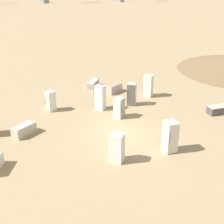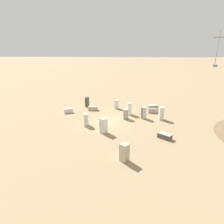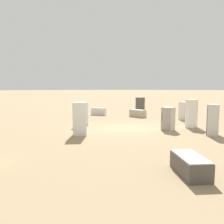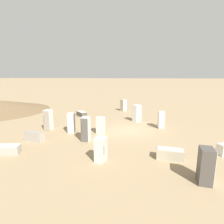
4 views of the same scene
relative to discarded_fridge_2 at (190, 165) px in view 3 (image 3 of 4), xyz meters
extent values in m
plane|color=#9E8460|center=(-7.08, 4.19, -0.30)|extent=(1000.00, 1000.00, 0.00)
cube|color=#4C4742|center=(0.00, 0.00, -0.02)|extent=(1.68, 1.51, 0.56)
cube|color=silver|center=(0.00, 0.00, 0.28)|extent=(1.61, 1.45, 0.04)
cube|color=#B2A88E|center=(-10.68, 9.36, 0.03)|extent=(1.60, 0.72, 0.65)
cube|color=#BCB7AD|center=(-10.68, 9.36, 0.37)|extent=(1.54, 0.69, 0.04)
cube|color=silver|center=(-14.39, 7.48, 0.05)|extent=(1.56, 1.26, 0.70)
cube|color=silver|center=(-14.39, 7.48, 0.42)|extent=(1.50, 1.21, 0.04)
cube|color=white|center=(-7.25, 0.65, 0.65)|extent=(0.99, 1.00, 1.90)
cube|color=beige|center=(-7.47, 0.34, 0.65)|extent=(0.57, 0.42, 1.83)
cylinder|color=#2D2D2D|center=(-7.69, 0.45, 0.75)|extent=(0.02, 0.02, 0.67)
cube|color=silver|center=(-9.97, 2.55, 0.54)|extent=(0.68, 0.80, 1.67)
cube|color=silver|center=(-10.04, 2.92, 0.54)|extent=(0.53, 0.14, 1.61)
cylinder|color=#2D2D2D|center=(-9.86, 2.99, 0.62)|extent=(0.02, 0.02, 0.59)
cube|color=silver|center=(-2.14, 6.34, 0.60)|extent=(0.77, 0.84, 1.80)
cube|color=#56514C|center=(-2.42, 6.24, 0.60)|extent=(0.26, 0.63, 1.73)
cylinder|color=#2D2D2D|center=(-2.53, 6.45, 0.69)|extent=(0.02, 0.02, 0.63)
cube|color=#4C4742|center=(-12.22, 11.44, 0.58)|extent=(0.62, 0.81, 1.77)
cube|color=#BCB7AD|center=(-12.54, 11.43, 0.58)|extent=(0.06, 0.76, 1.70)
cylinder|color=#2D2D2D|center=(-12.58, 11.70, 0.67)|extent=(0.02, 0.02, 0.62)
cube|color=silver|center=(-4.33, 7.86, 0.67)|extent=(0.67, 0.78, 1.94)
cube|color=#56514C|center=(-4.38, 8.24, 0.67)|extent=(0.56, 0.10, 1.86)
cylinder|color=#2D2D2D|center=(-4.17, 8.29, 0.76)|extent=(0.02, 0.02, 0.68)
cube|color=beige|center=(-4.81, 5.81, 0.45)|extent=(0.74, 0.63, 1.49)
cube|color=gray|center=(-4.79, 5.49, 0.45)|extent=(0.67, 0.08, 1.43)
cylinder|color=#2D2D2D|center=(-5.03, 5.45, 0.52)|extent=(0.02, 0.02, 0.52)
cube|color=silver|center=(-6.69, 10.85, 0.48)|extent=(0.64, 0.68, 1.55)
cube|color=#BCB7AD|center=(-7.00, 10.89, 0.48)|extent=(0.11, 0.59, 1.49)
cylinder|color=#2D2D2D|center=(-7.00, 11.11, 0.55)|extent=(0.02, 0.02, 0.54)
camera|label=1|loc=(-22.48, -5.68, 9.03)|focal=50.00mm
camera|label=2|loc=(-3.73, -18.82, 9.01)|focal=28.00mm
camera|label=3|loc=(3.37, -6.17, 2.37)|focal=35.00mm
camera|label=4|loc=(-10.17, 19.98, 4.73)|focal=28.00mm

